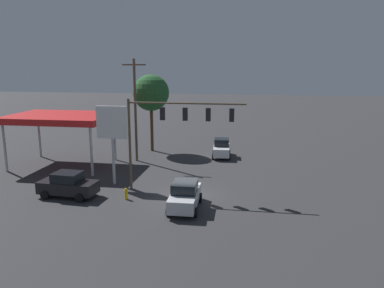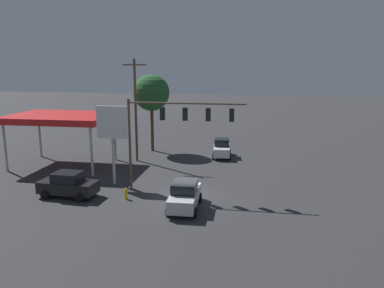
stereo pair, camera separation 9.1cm
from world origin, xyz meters
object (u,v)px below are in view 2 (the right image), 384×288
at_px(sedan_waiting, 68,185).
at_px(street_tree, 151,93).
at_px(hatchback_crossing, 222,148).
at_px(fire_hydrant, 126,194).
at_px(traffic_signal_assembly, 175,122).
at_px(utility_pole, 136,108).
at_px(price_sign, 112,127).
at_px(sedan_far, 185,195).

height_order(sedan_waiting, street_tree, street_tree).
relative_size(hatchback_crossing, fire_hydrant, 4.44).
height_order(traffic_signal_assembly, hatchback_crossing, traffic_signal_assembly).
xyz_separation_m(utility_pole, fire_hydrant, (-2.66, 11.20, -5.09)).
relative_size(street_tree, fire_hydrant, 10.03).
bearing_deg(fire_hydrant, traffic_signal_assembly, -142.89).
height_order(price_sign, sedan_waiting, price_sign).
bearing_deg(hatchback_crossing, price_sign, -40.70).
bearing_deg(street_tree, traffic_signal_assembly, 112.26).
height_order(sedan_far, hatchback_crossing, hatchback_crossing).
distance_m(utility_pole, street_tree, 4.96).
relative_size(sedan_waiting, street_tree, 0.51).
bearing_deg(hatchback_crossing, traffic_signal_assembly, -16.87).
relative_size(sedan_far, street_tree, 0.50).
distance_m(traffic_signal_assembly, street_tree, 14.67).
relative_size(traffic_signal_assembly, street_tree, 1.04).
distance_m(sedan_waiting, sedan_far, 9.24).
height_order(utility_pole, street_tree, utility_pole).
relative_size(utility_pole, fire_hydrant, 11.90).
distance_m(traffic_signal_assembly, hatchback_crossing, 13.02).
bearing_deg(price_sign, hatchback_crossing, -126.73).
xyz_separation_m(sedan_waiting, fire_hydrant, (-4.52, -0.18, -0.51)).
relative_size(price_sign, sedan_far, 1.49).
bearing_deg(traffic_signal_assembly, fire_hydrant, 37.11).
bearing_deg(price_sign, sedan_waiting, 56.76).
bearing_deg(price_sign, utility_pole, -86.59).
bearing_deg(traffic_signal_assembly, price_sign, -9.57).
height_order(utility_pole, hatchback_crossing, utility_pole).
bearing_deg(utility_pole, sedan_far, 120.81).
bearing_deg(hatchback_crossing, utility_pole, -74.11).
distance_m(traffic_signal_assembly, utility_pole, 10.55).
xyz_separation_m(utility_pole, price_sign, (-0.47, 7.82, -0.61)).
xyz_separation_m(utility_pole, hatchback_crossing, (-8.62, -3.12, -4.58)).
bearing_deg(traffic_signal_assembly, sedan_waiting, 18.76).
bearing_deg(sedan_waiting, fire_hydrant, -174.00).
relative_size(traffic_signal_assembly, price_sign, 1.39).
relative_size(utility_pole, sedan_far, 2.36).
height_order(traffic_signal_assembly, utility_pole, utility_pole).
distance_m(utility_pole, sedan_far, 15.02).
bearing_deg(street_tree, hatchback_crossing, 168.47).
xyz_separation_m(price_sign, sedan_far, (-6.86, 4.46, -3.97)).
relative_size(price_sign, street_tree, 0.75).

